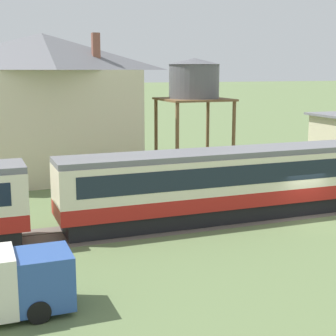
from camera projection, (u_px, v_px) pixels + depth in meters
ground_plane at (307, 219)px, 29.18m from camera, size 600.00×600.00×0.00m
passenger_train at (46, 196)px, 25.37m from camera, size 83.03×2.97×3.93m
railway_track at (140, 228)px, 27.48m from camera, size 146.12×3.60×0.04m
station_house_grey_roof at (45, 105)px, 39.48m from camera, size 14.32×9.39×11.01m
water_tower at (194, 82)px, 41.11m from camera, size 5.30×5.30×9.23m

